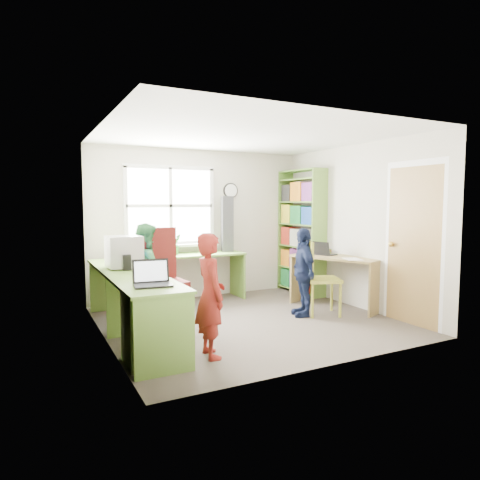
{
  "coord_description": "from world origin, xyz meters",
  "views": [
    {
      "loc": [
        -2.59,
        -4.83,
        1.55
      ],
      "look_at": [
        0.0,
        0.25,
        1.05
      ],
      "focal_mm": 32.0,
      "sensor_mm": 36.0,
      "label": 1
    }
  ],
  "objects": [
    {
      "name": "person_navy",
      "position": [
        0.81,
        -0.07,
        0.6
      ],
      "size": [
        0.5,
        0.76,
        1.21
      ],
      "primitive_type": "imported",
      "rotation": [
        0.0,
        0.0,
        -1.88
      ],
      "color": "#121B3B",
      "rests_on": "ground"
    },
    {
      "name": "game_box",
      "position": [
        1.6,
        0.64,
        0.79
      ],
      "size": [
        0.32,
        0.32,
        0.06
      ],
      "rotation": [
        0.0,
        0.0,
        0.07
      ],
      "color": "#B4161A",
      "rests_on": "right_desk"
    },
    {
      "name": "l_desk",
      "position": [
        -1.31,
        -0.28,
        0.46
      ],
      "size": [
        2.38,
        2.95,
        0.75
      ],
      "color": "#71A240",
      "rests_on": "ground"
    },
    {
      "name": "potted_plant",
      "position": [
        -0.49,
        1.47,
        0.91
      ],
      "size": [
        0.21,
        0.18,
        0.32
      ],
      "primitive_type": "imported",
      "rotation": [
        0.0,
        0.0,
        0.27
      ],
      "color": "#327F3A",
      "rests_on": "l_desk"
    },
    {
      "name": "speaker_a",
      "position": [
        -1.51,
        0.25,
        0.84
      ],
      "size": [
        0.1,
        0.1,
        0.19
      ],
      "rotation": [
        0.0,
        0.0,
        -0.04
      ],
      "color": "black",
      "rests_on": "l_desk"
    },
    {
      "name": "bookshelf",
      "position": [
        1.65,
        1.19,
        1.0
      ],
      "size": [
        0.3,
        1.02,
        2.1
      ],
      "color": "#71A240",
      "rests_on": "ground"
    },
    {
      "name": "person_red",
      "position": [
        -0.94,
        -0.95,
        0.63
      ],
      "size": [
        0.33,
        0.48,
        1.25
      ],
      "primitive_type": "imported",
      "rotation": [
        0.0,
        0.0,
        1.5
      ],
      "color": "maroon",
      "rests_on": "ground"
    },
    {
      "name": "swivel_chair",
      "position": [
        -0.98,
        0.5,
        0.52
      ],
      "size": [
        0.62,
        0.62,
        1.22
      ],
      "rotation": [
        0.0,
        0.0,
        0.09
      ],
      "color": "black",
      "rests_on": "ground"
    },
    {
      "name": "paper_b",
      "position": [
        1.52,
        -0.25,
        0.76
      ],
      "size": [
        0.32,
        0.37,
        0.0
      ],
      "rotation": [
        0.0,
        0.0,
        -0.38
      ],
      "color": "silver",
      "rests_on": "right_desk"
    },
    {
      "name": "person_green",
      "position": [
        -1.15,
        0.68,
        0.64
      ],
      "size": [
        0.54,
        0.67,
        1.29
      ],
      "primitive_type": "imported",
      "rotation": [
        0.0,
        0.0,
        1.47
      ],
      "color": "#317C40",
      "rests_on": "ground"
    },
    {
      "name": "paper_a",
      "position": [
        -1.39,
        -0.3,
        0.75
      ],
      "size": [
        0.22,
        0.3,
        0.0
      ],
      "rotation": [
        0.0,
        0.0,
        0.06
      ],
      "color": "silver",
      "rests_on": "l_desk"
    },
    {
      "name": "speaker_b",
      "position": [
        -1.47,
        0.81,
        0.85
      ],
      "size": [
        0.12,
        0.12,
        0.19
      ],
      "rotation": [
        0.0,
        0.0,
        -0.27
      ],
      "color": "black",
      "rests_on": "l_desk"
    },
    {
      "name": "laptop_left",
      "position": [
        -1.49,
        -0.79,
        0.81
      ],
      "size": [
        0.39,
        0.34,
        0.25
      ],
      "rotation": [
        0.0,
        0.0,
        -0.13
      ],
      "color": "black",
      "rests_on": "l_desk"
    },
    {
      "name": "room",
      "position": [
        0.01,
        0.1,
        1.22
      ],
      "size": [
        3.64,
        3.44,
        2.44
      ],
      "color": "#453D36",
      "rests_on": "ground"
    },
    {
      "name": "crt_monitor",
      "position": [
        -1.5,
        0.43,
        0.95
      ],
      "size": [
        0.41,
        0.37,
        0.39
      ],
      "rotation": [
        0.0,
        0.0,
        0.03
      ],
      "color": "#A9A8AC",
      "rests_on": "l_desk"
    },
    {
      "name": "cd_tower",
      "position": [
        0.38,
        1.46,
        1.2
      ],
      "size": [
        0.21,
        0.19,
        0.9
      ],
      "rotation": [
        0.0,
        0.0,
        -0.21
      ],
      "color": "black",
      "rests_on": "l_desk"
    },
    {
      "name": "right_desk",
      "position": [
        1.54,
        0.1,
        0.55
      ],
      "size": [
        1.05,
        1.44,
        0.76
      ],
      "rotation": [
        0.0,
        0.0,
        0.38
      ],
      "color": "#97804B",
      "rests_on": "ground"
    },
    {
      "name": "wooden_chair",
      "position": [
        1.01,
        -0.12,
        0.56
      ],
      "size": [
        0.58,
        0.58,
        1.03
      ],
      "rotation": [
        0.0,
        0.0,
        -0.38
      ],
      "color": "#A0A236",
      "rests_on": "ground"
    },
    {
      "name": "laptop_right",
      "position": [
        1.45,
        0.32,
        0.81
      ],
      "size": [
        0.33,
        0.36,
        0.21
      ],
      "rotation": [
        0.0,
        0.0,
        1.86
      ],
      "color": "black",
      "rests_on": "right_desk"
    }
  ]
}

